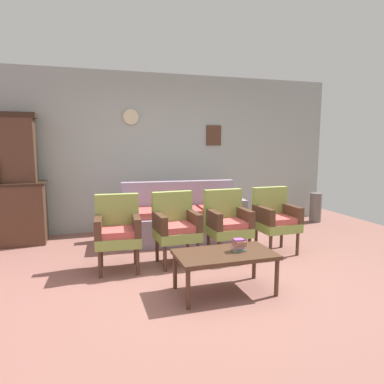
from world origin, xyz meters
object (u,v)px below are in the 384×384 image
at_px(floral_couch, 182,219).
at_px(armchair_by_doorway, 176,225).
at_px(armchair_near_couch_end, 275,217).
at_px(floor_vase_by_wall, 316,207).
at_px(book_stack_on_table, 239,245).
at_px(armchair_near_cabinet, 227,221).
at_px(side_cabinet, 6,214).
at_px(coffee_table, 225,257).
at_px(armchair_row_middle, 118,229).

distance_m(floral_couch, armchair_by_doorway, 1.08).
relative_size(armchair_near_couch_end, floor_vase_by_wall, 1.61).
bearing_deg(armchair_near_couch_end, book_stack_on_table, -135.15).
bearing_deg(armchair_near_couch_end, armchair_near_cabinet, -177.49).
xyz_separation_m(side_cabinet, armchair_near_cabinet, (2.92, -1.55, 0.03)).
relative_size(armchair_near_couch_end, book_stack_on_table, 6.14).
bearing_deg(armchair_near_cabinet, coffee_table, -114.19).
height_order(floral_couch, armchair_near_couch_end, same).
height_order(armchair_near_cabinet, floor_vase_by_wall, armchair_near_cabinet).
height_order(floral_couch, floor_vase_by_wall, floral_couch).
bearing_deg(coffee_table, floral_couch, 86.96).
distance_m(floral_couch, armchair_near_couch_end, 1.46).
bearing_deg(coffee_table, floor_vase_by_wall, 39.94).
bearing_deg(floor_vase_by_wall, coffee_table, -140.06).
xyz_separation_m(armchair_by_doorway, armchair_near_cabinet, (0.70, -0.01, 0.00)).
bearing_deg(floor_vase_by_wall, floral_couch, -171.15).
distance_m(armchair_near_couch_end, coffee_table, 1.56).
bearing_deg(armchair_near_cabinet, armchair_by_doorway, 179.55).
bearing_deg(armchair_row_middle, coffee_table, -45.27).
relative_size(coffee_table, floor_vase_by_wall, 1.79).
bearing_deg(coffee_table, armchair_by_doorway, 104.46).
distance_m(armchair_by_doorway, coffee_table, 1.03).
bearing_deg(side_cabinet, book_stack_on_table, -43.94).
bearing_deg(armchair_row_middle, floral_couch, 43.30).
distance_m(armchair_by_doorway, floor_vase_by_wall, 3.48).
relative_size(coffee_table, book_stack_on_table, 6.82).
xyz_separation_m(side_cabinet, floor_vase_by_wall, (5.38, -0.10, -0.19)).
bearing_deg(book_stack_on_table, armchair_near_cabinet, 73.69).
height_order(armchair_row_middle, coffee_table, armchair_row_middle).
height_order(side_cabinet, book_stack_on_table, side_cabinet).
xyz_separation_m(book_stack_on_table, floor_vase_by_wall, (2.75, 2.43, -0.20)).
bearing_deg(armchair_by_doorway, side_cabinet, 145.18).
bearing_deg(floral_couch, armchair_row_middle, -136.70).
bearing_deg(armchair_near_cabinet, floral_couch, 108.38).
bearing_deg(side_cabinet, floor_vase_by_wall, -1.06).
xyz_separation_m(side_cabinet, armchair_by_doorway, (2.22, -1.54, 0.03)).
bearing_deg(book_stack_on_table, coffee_table, -179.48).
height_order(side_cabinet, floral_couch, side_cabinet).
xyz_separation_m(armchair_near_couch_end, floor_vase_by_wall, (1.73, 1.42, -0.22)).
height_order(armchair_by_doorway, floor_vase_by_wall, armchair_by_doorway).
bearing_deg(floor_vase_by_wall, book_stack_on_table, -138.53).
relative_size(side_cabinet, floral_couch, 0.61).
xyz_separation_m(armchair_near_cabinet, armchair_near_couch_end, (0.73, 0.03, 0.00)).
bearing_deg(armchair_row_middle, book_stack_on_table, -41.02).
bearing_deg(armchair_near_couch_end, side_cabinet, 157.44).
bearing_deg(armchair_by_doorway, book_stack_on_table, -67.48).
xyz_separation_m(floral_couch, armchair_row_middle, (-1.08, -1.02, 0.17)).
height_order(floral_couch, armchair_near_cabinet, same).
height_order(armchair_row_middle, armchair_by_doorway, same).
distance_m(side_cabinet, coffee_table, 3.54).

